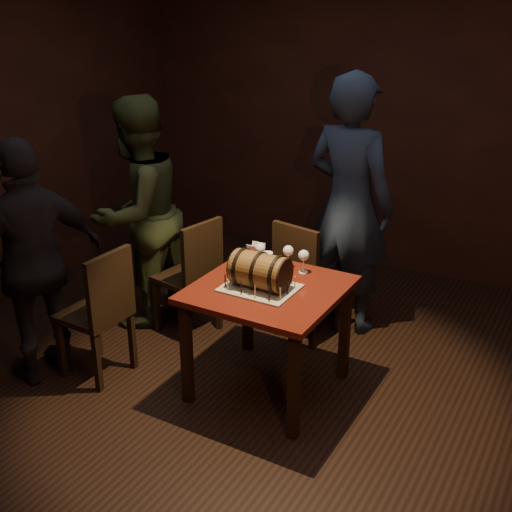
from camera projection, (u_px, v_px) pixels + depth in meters
name	position (u px, v px, depth m)	size (l,w,h in m)	color
room_shell	(245.00, 187.00, 3.79)	(5.04, 5.04, 2.80)	black
pub_table	(268.00, 302.00, 4.07)	(0.90, 0.90, 0.75)	#45110B
cake_board	(260.00, 288.00, 4.00)	(0.45, 0.35, 0.01)	#A69E86
barrel_cake	(260.00, 271.00, 3.95)	(0.41, 0.24, 0.24)	brown
birthday_candles	(260.00, 281.00, 3.98)	(0.40, 0.30, 0.09)	#EADF8C
wine_glass_left	(260.00, 249.00, 4.31)	(0.07, 0.07, 0.16)	silver
wine_glass_mid	(288.00, 252.00, 4.26)	(0.07, 0.07, 0.16)	silver
wine_glass_right	(304.00, 256.00, 4.19)	(0.07, 0.07, 0.16)	silver
pint_of_ale	(267.00, 264.00, 4.19)	(0.07, 0.07, 0.15)	silver
menu_card	(256.00, 253.00, 4.38)	(0.10, 0.05, 0.13)	white
chair_back	(303.00, 275.00, 4.77)	(0.47, 0.47, 0.93)	black
chair_left_rear	(194.00, 272.00, 4.82)	(0.46, 0.46, 0.93)	black
chair_left_front	(101.00, 308.00, 4.27)	(0.41, 0.41, 0.93)	black
person_back	(349.00, 205.00, 4.81)	(0.72, 0.47, 1.98)	#1C2538
person_left_rear	(138.00, 214.00, 4.92)	(0.87, 0.68, 1.79)	#323B1D
person_left_front	(34.00, 263.00, 4.18)	(0.97, 0.40, 1.66)	black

